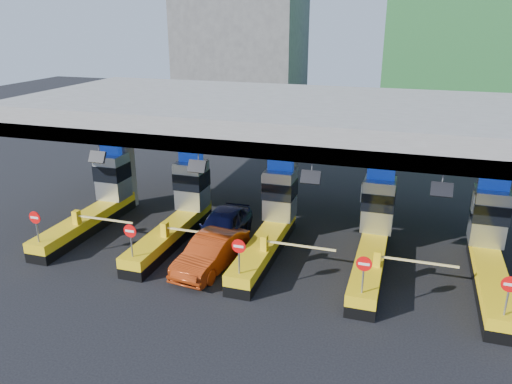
% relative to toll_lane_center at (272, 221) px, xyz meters
% --- Properties ---
extents(ground, '(120.00, 120.00, 0.00)m').
position_rel_toll_lane_center_xyz_m(ground, '(-0.00, -0.28, -1.40)').
color(ground, black).
rests_on(ground, ground).
extents(toll_canopy, '(28.00, 12.09, 7.00)m').
position_rel_toll_lane_center_xyz_m(toll_canopy, '(-0.00, 2.59, 4.74)').
color(toll_canopy, slate).
rests_on(toll_canopy, ground).
extents(toll_lane_far_left, '(4.43, 8.00, 4.16)m').
position_rel_toll_lane_center_xyz_m(toll_lane_far_left, '(-10.00, 0.00, 0.00)').
color(toll_lane_far_left, black).
rests_on(toll_lane_far_left, ground).
extents(toll_lane_left, '(4.43, 8.00, 4.16)m').
position_rel_toll_lane_center_xyz_m(toll_lane_left, '(-5.00, 0.00, 0.00)').
color(toll_lane_left, black).
rests_on(toll_lane_left, ground).
extents(toll_lane_center, '(4.43, 8.00, 4.16)m').
position_rel_toll_lane_center_xyz_m(toll_lane_center, '(0.00, 0.00, 0.00)').
color(toll_lane_center, black).
rests_on(toll_lane_center, ground).
extents(toll_lane_right, '(4.43, 8.00, 4.16)m').
position_rel_toll_lane_center_xyz_m(toll_lane_right, '(5.00, 0.00, 0.00)').
color(toll_lane_right, black).
rests_on(toll_lane_right, ground).
extents(toll_lane_far_right, '(4.43, 8.00, 4.16)m').
position_rel_toll_lane_center_xyz_m(toll_lane_far_right, '(10.00, 0.00, 0.00)').
color(toll_lane_far_right, black).
rests_on(toll_lane_far_right, ground).
extents(bg_building_concrete, '(14.00, 10.00, 18.00)m').
position_rel_toll_lane_center_xyz_m(bg_building_concrete, '(-14.00, 35.72, 7.60)').
color(bg_building_concrete, '#4C4C49').
rests_on(bg_building_concrete, ground).
extents(van, '(2.19, 5.16, 1.74)m').
position_rel_toll_lane_center_xyz_m(van, '(-2.52, -0.34, -0.53)').
color(van, black).
rests_on(van, ground).
extents(red_car, '(2.29, 4.96, 1.58)m').
position_rel_toll_lane_center_xyz_m(red_car, '(-2.02, -3.06, -0.61)').
color(red_car, maroon).
rests_on(red_car, ground).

